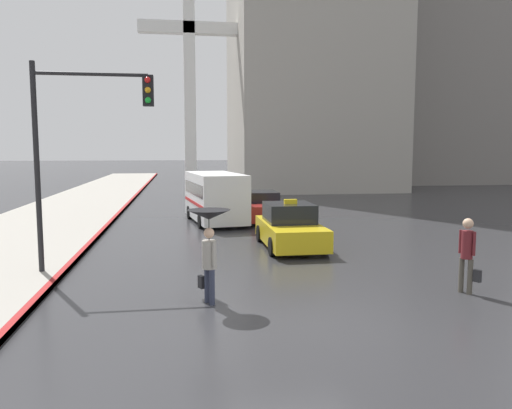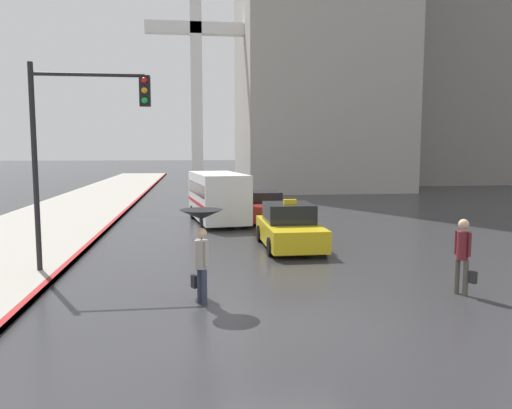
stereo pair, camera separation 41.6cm
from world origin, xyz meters
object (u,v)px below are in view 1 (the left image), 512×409
ambulance_van (215,195)px  monument_cross (189,64)px  taxi (290,228)px  pedestrian_man (467,251)px  pedestrian_with_umbrella (209,231)px  sedan_red (260,207)px  traffic_light (84,130)px

ambulance_van → monument_cross: size_ratio=0.30×
taxi → monument_cross: monument_cross is taller
taxi → pedestrian_man: (2.88, -6.06, 0.33)m
taxi → ambulance_van: size_ratio=0.76×
pedestrian_with_umbrella → monument_cross: size_ratio=0.12×
ambulance_van → taxi: bearing=101.0°
taxi → pedestrian_man: size_ratio=2.30×
sedan_red → monument_cross: size_ratio=0.25×
pedestrian_man → ambulance_van: bearing=174.4°
traffic_light → monument_cross: 27.64m
taxi → pedestrian_with_umbrella: size_ratio=1.97×
taxi → ambulance_van: bearing=-71.2°
ambulance_van → monument_cross: (-0.73, 17.51, 8.79)m
monument_cross → pedestrian_man: bearing=-79.1°
pedestrian_man → monument_cross: bearing=163.2°
ambulance_van → pedestrian_man: 13.34m
taxi → ambulance_van: (-2.14, 6.30, 0.59)m
sedan_red → pedestrian_with_umbrella: bearing=76.0°
taxi → monument_cross: bearing=-83.1°
pedestrian_man → monument_cross: (-5.75, 29.86, 9.05)m
ambulance_van → sedan_red: bearing=-177.4°
monument_cross → ambulance_van: bearing=-87.6°
taxi → monument_cross: 25.74m
pedestrian_with_umbrella → monument_cross: bearing=-26.5°
taxi → monument_cross: size_ratio=0.23×
ambulance_van → pedestrian_man: size_ratio=3.04×
taxi → pedestrian_with_umbrella: 6.77m
sedan_red → ambulance_van: ambulance_van is taller
taxi → traffic_light: traffic_light is taller
traffic_light → pedestrian_with_umbrella: bearing=-44.4°
ambulance_van → monument_cross: 19.60m
ambulance_van → traffic_light: 10.41m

